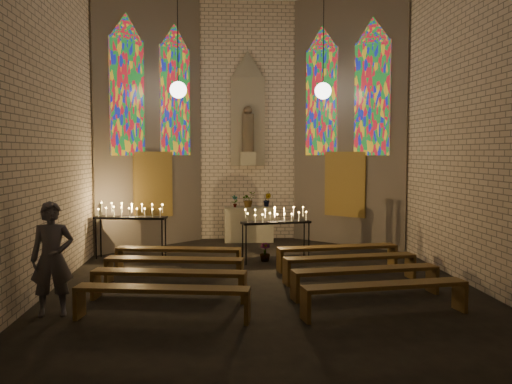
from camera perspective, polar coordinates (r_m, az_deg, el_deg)
floor at (r=11.26m, az=0.77°, el=-9.26°), size 12.00×12.00×0.00m
room at (r=14.37m, az=-0.30°, el=8.52°), size 8.22×12.43×7.00m
altar at (r=16.53m, az=-0.74°, el=-3.24°), size 1.40×0.60×1.00m
flower_vase_left at (r=16.39m, az=-2.13°, el=-0.92°), size 0.22×0.19×0.36m
flower_vase_center at (r=16.45m, az=-0.76°, el=-0.75°), size 0.50×0.48×0.44m
flower_vase_right at (r=16.60m, az=1.13°, el=-0.78°), size 0.26×0.22×0.40m
aisle_flower_pot at (r=13.57m, az=0.90°, el=-6.04°), size 0.26×0.26×0.44m
votive_stand_left at (r=14.14m, az=-12.43°, el=-2.13°), size 1.78×0.69×1.28m
votive_stand_right at (r=13.37m, az=2.01°, el=-2.67°), size 1.68×0.73×1.20m
pew_left_0 at (r=12.52m, az=-7.78°, el=-5.98°), size 2.73×0.79×0.52m
pew_right_0 at (r=12.77m, az=8.16°, el=-5.79°), size 2.73×0.79×0.52m
pew_left_1 at (r=11.34m, az=-8.20°, el=-7.03°), size 2.73×0.79×0.52m
pew_right_1 at (r=11.61m, az=9.39°, el=-6.78°), size 2.73×0.79×0.52m
pew_left_2 at (r=10.17m, az=-8.72°, el=-8.32°), size 2.73×0.79×0.52m
pew_right_2 at (r=10.47m, az=10.91°, el=-7.99°), size 2.73×0.79×0.52m
pew_left_3 at (r=9.01m, az=-9.37°, el=-9.94°), size 2.73×0.79×0.52m
pew_right_3 at (r=9.35m, az=12.80°, el=-9.48°), size 2.73×0.79×0.52m
visitor at (r=9.61m, az=-19.70°, el=-6.30°), size 0.72×0.54×1.81m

